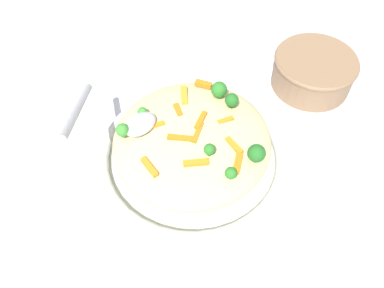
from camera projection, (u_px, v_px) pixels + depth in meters
name	position (u px, v px, depth m)	size (l,w,h in m)	color
ground_plane	(192.00, 164.00, 0.68)	(2.40, 2.40, 0.00)	silver
serving_bowl	(192.00, 157.00, 0.67)	(0.32, 0.32, 0.04)	silver
pasta_mound	(192.00, 141.00, 0.63)	(0.26, 0.25, 0.06)	#DBC689
carrot_piece_0	(225.00, 120.00, 0.62)	(0.03, 0.01, 0.01)	orange
carrot_piece_1	(196.00, 134.00, 0.60)	(0.04, 0.01, 0.01)	orange
carrot_piece_2	(180.00, 138.00, 0.59)	(0.04, 0.01, 0.01)	orange
carrot_piece_3	(238.00, 163.00, 0.57)	(0.03, 0.01, 0.01)	orange
carrot_piece_4	(178.00, 110.00, 0.63)	(0.03, 0.01, 0.01)	orange
carrot_piece_5	(154.00, 126.00, 0.61)	(0.04, 0.01, 0.01)	orange
carrot_piece_6	(151.00, 168.00, 0.57)	(0.04, 0.01, 0.01)	orange
carrot_piece_7	(234.00, 146.00, 0.59)	(0.03, 0.01, 0.01)	orange
carrot_piece_8	(196.00, 163.00, 0.57)	(0.04, 0.01, 0.01)	orange
carrot_piece_9	(184.00, 96.00, 0.65)	(0.04, 0.01, 0.01)	orange
carrot_piece_10	(200.00, 120.00, 0.61)	(0.04, 0.01, 0.01)	orange
carrot_piece_11	(203.00, 84.00, 0.67)	(0.03, 0.01, 0.01)	orange
broccoli_floret_0	(231.00, 173.00, 0.55)	(0.02, 0.02, 0.02)	#296820
broccoli_floret_1	(232.00, 100.00, 0.63)	(0.02, 0.02, 0.03)	#205B1C
broccoli_floret_2	(256.00, 153.00, 0.57)	(0.03, 0.03, 0.03)	#205B1C
broccoli_floret_3	(143.00, 112.00, 0.62)	(0.02, 0.02, 0.02)	#377928
broccoli_floret_4	(219.00, 90.00, 0.64)	(0.03, 0.03, 0.03)	#296820
broccoli_floret_5	(123.00, 130.00, 0.59)	(0.02, 0.02, 0.03)	#377928
broccoli_floret_6	(209.00, 150.00, 0.57)	(0.02, 0.02, 0.02)	#296820
serving_spoon	(115.00, 118.00, 0.59)	(0.16, 0.15, 0.10)	#B7B7BC
companion_bowl	(314.00, 70.00, 0.77)	(0.16, 0.16, 0.07)	#8C6B4C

